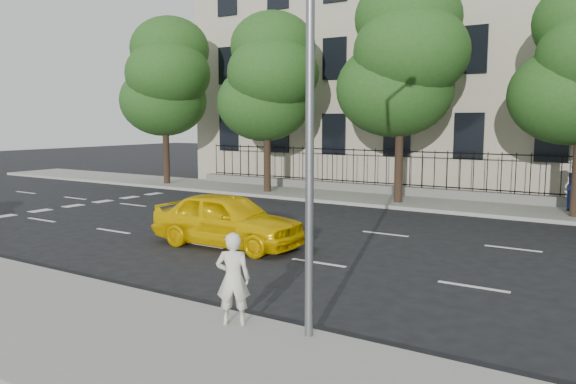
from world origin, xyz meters
name	(u,v)px	position (x,y,z in m)	size (l,w,h in m)	color
ground	(265,286)	(0.00, 0.00, 0.00)	(120.00, 120.00, 0.00)	black
near_sidewalk	(128,342)	(0.00, -4.00, 0.07)	(60.00, 4.00, 0.15)	gray
far_sidewalk	(448,205)	(0.00, 14.00, 0.07)	(60.00, 4.00, 0.15)	gray
lane_markings	(356,247)	(0.00, 4.75, 0.01)	(49.60, 4.62, 0.01)	silver
crosswalk	(57,208)	(-14.00, 4.60, 0.01)	(0.50, 12.10, 0.01)	silver
masonry_building	(502,23)	(0.00, 22.95, 9.02)	(34.60, 12.11, 18.50)	#B8AA92
iron_fence	(459,188)	(0.00, 15.70, 0.65)	(30.00, 0.50, 2.20)	slate
street_light	(327,34)	(2.50, -1.77, 5.15)	(0.25, 3.32, 8.05)	slate
tree_a	(167,78)	(-15.96, 13.36, 6.13)	(5.71, 5.31, 9.39)	#382619
tree_b	(269,78)	(-8.96, 13.36, 5.84)	(5.53, 5.12, 8.97)	#382619
tree_c	(404,58)	(-1.96, 13.36, 6.41)	(5.89, 5.50, 9.80)	#382619
yellow_taxi	(228,219)	(-3.28, 2.79, 0.81)	(1.91, 4.74, 1.62)	#FFCE00
woman_near	(233,279)	(1.11, -2.56, 0.98)	(0.60, 0.40, 1.66)	silver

